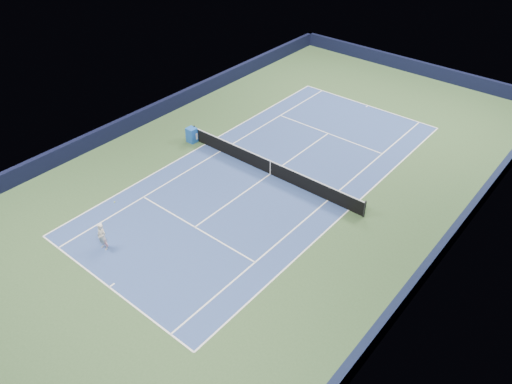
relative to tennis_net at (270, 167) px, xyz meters
The scene contains 19 objects.
ground 0.50m from the tennis_net, ahead, with size 40.00×40.00×0.00m, color #304A28.
wall_far 19.83m from the tennis_net, 90.00° to the left, with size 22.00×0.35×1.10m, color black.
wall_right 10.83m from the tennis_net, ahead, with size 0.35×40.00×1.10m, color #101832.
wall_left 10.83m from the tennis_net, behind, with size 0.35×40.00×1.10m, color black.
court_surface 0.50m from the tennis_net, ahead, with size 10.97×23.77×0.01m, color navy.
baseline_far 11.90m from the tennis_net, 90.00° to the left, with size 10.97×0.08×0.00m, color white.
baseline_near 11.90m from the tennis_net, 90.00° to the right, with size 10.97×0.08×0.00m, color white.
sideline_doubles_right 5.51m from the tennis_net, ahead, with size 0.08×23.77×0.00m, color white.
sideline_doubles_left 5.51m from the tennis_net, behind, with size 0.08×23.77×0.00m, color white.
sideline_singles_right 4.14m from the tennis_net, ahead, with size 0.08×23.77×0.00m, color white.
sideline_singles_left 4.14m from the tennis_net, behind, with size 0.08×23.77×0.00m, color white.
service_line_far 6.42m from the tennis_net, 90.00° to the left, with size 8.23×0.08×0.00m, color white.
service_line_near 6.42m from the tennis_net, 90.00° to the right, with size 8.23×0.08×0.00m, color white.
center_service_line 0.50m from the tennis_net, ahead, with size 0.08×12.80×0.00m, color white.
center_mark_far 11.75m from the tennis_net, 90.00° to the left, with size 0.08×0.30×0.00m, color white.
center_mark_near 11.75m from the tennis_net, 90.00° to the right, with size 0.08×0.30×0.00m, color white.
tennis_net is the anchor object (origin of this frame).
sponsor_cube 6.40m from the tennis_net, behind, with size 0.64×0.57×1.01m.
tennis_player 10.66m from the tennis_net, 102.48° to the right, with size 0.76×1.25×2.39m.
Camera 1 is at (15.20, -19.74, 17.00)m, focal length 35.00 mm.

